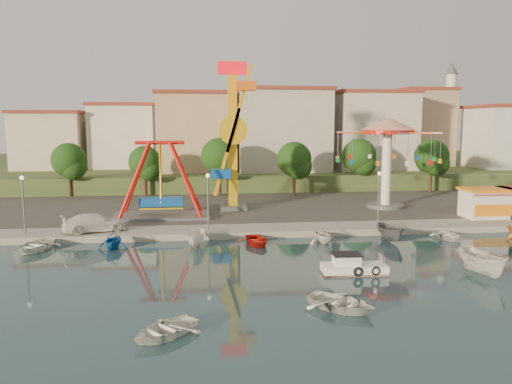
{
  "coord_description": "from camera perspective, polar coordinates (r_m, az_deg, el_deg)",
  "views": [
    {
      "loc": [
        -8.76,
        -31.8,
        10.36
      ],
      "look_at": [
        -3.52,
        14.0,
        4.0
      ],
      "focal_mm": 35.0,
      "sensor_mm": 36.0,
      "label": 1
    }
  ],
  "objects": [
    {
      "name": "ground",
      "position": [
        34.57,
        8.58,
        -9.67
      ],
      "size": [
        200.0,
        200.0,
        0.0
      ],
      "primitive_type": "plane",
      "color": "#132B34",
      "rests_on": "ground"
    },
    {
      "name": "quay_deck",
      "position": [
        94.74,
        -1.19,
        1.76
      ],
      "size": [
        200.0,
        100.0,
        0.6
      ],
      "primitive_type": "cube",
      "color": "#9E998E",
      "rests_on": "ground"
    },
    {
      "name": "asphalt_pad",
      "position": [
        63.17,
        1.52,
        -1.03
      ],
      "size": [
        90.0,
        28.0,
        0.01
      ],
      "primitive_type": "cube",
      "color": "#4C4944",
      "rests_on": "quay_deck"
    },
    {
      "name": "hill_terrace",
      "position": [
        99.58,
        -1.46,
        2.75
      ],
      "size": [
        200.0,
        60.0,
        3.0
      ],
      "primitive_type": "cube",
      "color": "#384C26",
      "rests_on": "ground"
    },
    {
      "name": "pirate_ship_ride",
      "position": [
        52.73,
        -10.82,
        1.22
      ],
      "size": [
        10.0,
        5.0,
        8.0
      ],
      "color": "#59595E",
      "rests_on": "quay_deck"
    },
    {
      "name": "kamikaze_tower",
      "position": [
        56.12,
        -2.53,
        6.04
      ],
      "size": [
        4.1,
        3.1,
        16.5
      ],
      "color": "#59595E",
      "rests_on": "quay_deck"
    },
    {
      "name": "wave_swinger",
      "position": [
        59.52,
        14.77,
        5.51
      ],
      "size": [
        11.6,
        11.6,
        10.4
      ],
      "color": "#59595E",
      "rests_on": "quay_deck"
    },
    {
      "name": "booth_left",
      "position": [
        57.38,
        24.97,
        -1.1
      ],
      "size": [
        5.4,
        3.78,
        3.08
      ],
      "color": "white",
      "rests_on": "quay_deck"
    },
    {
      "name": "lamp_post_0",
      "position": [
        47.87,
        -25.02,
        -1.61
      ],
      "size": [
        0.14,
        0.14,
        5.0
      ],
      "primitive_type": "cylinder",
      "color": "#59595E",
      "rests_on": "quay_deck"
    },
    {
      "name": "lamp_post_1",
      "position": [
        45.39,
        -5.49,
        -1.38
      ],
      "size": [
        0.14,
        0.14,
        5.0
      ],
      "primitive_type": "cylinder",
      "color": "#59595E",
      "rests_on": "quay_deck"
    },
    {
      "name": "lamp_post_2",
      "position": [
        48.37,
        13.82,
        -1.0
      ],
      "size": [
        0.14,
        0.14,
        5.0
      ],
      "primitive_type": "cylinder",
      "color": "#59595E",
      "rests_on": "quay_deck"
    },
    {
      "name": "tree_0",
      "position": [
        71.07,
        -20.59,
        3.41
      ],
      "size": [
        4.6,
        4.6,
        7.19
      ],
      "color": "#382314",
      "rests_on": "quay_deck"
    },
    {
      "name": "tree_1",
      "position": [
        68.61,
        -12.59,
        3.35
      ],
      "size": [
        4.35,
        4.35,
        6.8
      ],
      "color": "#382314",
      "rests_on": "quay_deck"
    },
    {
      "name": "tree_2",
      "position": [
        67.81,
        -4.2,
        4.08
      ],
      "size": [
        5.02,
        5.02,
        7.85
      ],
      "color": "#382314",
      "rests_on": "quay_deck"
    },
    {
      "name": "tree_3",
      "position": [
        67.55,
        4.38,
        3.75
      ],
      "size": [
        4.68,
        4.68,
        7.32
      ],
      "color": "#382314",
      "rests_on": "quay_deck"
    },
    {
      "name": "tree_4",
      "position": [
        72.94,
        11.69,
        4.07
      ],
      "size": [
        4.86,
        4.86,
        7.6
      ],
      "color": "#382314",
      "rests_on": "quay_deck"
    },
    {
      "name": "tree_5",
      "position": [
        75.02,
        19.42,
        3.85
      ],
      "size": [
        4.83,
        4.83,
        7.54
      ],
      "color": "#382314",
      "rests_on": "quay_deck"
    },
    {
      "name": "building_0",
      "position": [
        81.67,
        -24.22,
        6.17
      ],
      "size": [
        9.26,
        9.53,
        11.87
      ],
      "primitive_type": "cube",
      "color": "beige",
      "rests_on": "hill_terrace"
    },
    {
      "name": "building_1",
      "position": [
        84.18,
        -15.18,
        5.51
      ],
      "size": [
        12.33,
        9.01,
        8.63
      ],
      "primitive_type": "cube",
      "color": "silver",
      "rests_on": "hill_terrace"
    },
    {
      "name": "building_2",
      "position": [
        83.78,
        -6.18,
        6.61
      ],
      "size": [
        11.95,
        9.28,
        11.23
      ],
      "primitive_type": "cube",
      "color": "tan",
      "rests_on": "hill_terrace"
    },
    {
      "name": "building_3",
      "position": [
        81.91,
        3.59,
        5.91
      ],
      "size": [
        12.59,
        10.5,
        9.2
      ],
      "primitive_type": "cube",
      "color": "beige",
      "rests_on": "hill_terrace"
    },
    {
      "name": "building_4",
      "position": [
        88.53,
        11.86,
        5.91
      ],
      "size": [
        10.75,
        9.23,
        9.24
      ],
      "primitive_type": "cube",
      "color": "beige",
      "rests_on": "hill_terrace"
    },
    {
      "name": "building_5",
      "position": [
        91.87,
        20.19,
        6.28
      ],
      "size": [
        12.77,
        10.96,
        11.21
      ],
      "primitive_type": "cube",
      "color": "tan",
      "rests_on": "hill_terrace"
    },
    {
      "name": "building_6",
      "position": [
        96.39,
        26.94,
        6.31
      ],
      "size": [
        8.23,
        8.98,
        12.36
      ],
      "primitive_type": "cube",
      "color": "silver",
      "rests_on": "hill_terrace"
    },
    {
      "name": "minaret",
      "position": [
        96.79,
        21.27,
        8.62
      ],
      "size": [
        2.8,
        2.8,
        18.0
      ],
      "color": "silver",
      "rests_on": "hill_terrace"
    },
    {
      "name": "cabin_motorboat",
      "position": [
        35.59,
        10.97,
        -8.51
      ],
      "size": [
        4.53,
        1.94,
        1.57
      ],
      "rotation": [
        0.0,
        0.0,
        -0.04
      ],
      "color": "white",
      "rests_on": "ground"
    },
    {
      "name": "rowboat_a",
      "position": [
        28.93,
        9.72,
        -12.34
      ],
      "size": [
        4.99,
        4.97,
        0.85
      ],
      "primitive_type": "imported",
      "rotation": [
        0.0,
        0.0,
        0.8
      ],
      "color": "white",
      "rests_on": "ground"
    },
    {
      "name": "rowboat_b",
      "position": [
        25.67,
        -10.43,
        -15.16
      ],
      "size": [
        4.46,
        4.39,
        0.76
      ],
      "primitive_type": "imported",
      "rotation": [
        0.0,
        0.0,
        -0.83
      ],
      "color": "white",
      "rests_on": "ground"
    },
    {
      "name": "skiff",
      "position": [
        37.84,
        24.47,
        -7.34
      ],
      "size": [
        2.19,
        4.82,
        1.81
      ],
      "primitive_type": "imported",
      "rotation": [
        0.0,
        0.0,
        0.09
      ],
      "color": "silver",
      "rests_on": "ground"
    },
    {
      "name": "van",
      "position": [
        47.61,
        -17.91,
        -3.34
      ],
      "size": [
        6.17,
        4.13,
        1.66
      ],
      "primitive_type": "imported",
      "rotation": [
        0.0,
        0.0,
        1.92
      ],
      "color": "silver",
      "rests_on": "quay_deck"
    },
    {
      "name": "moored_boat_0",
      "position": [
        44.84,
        -23.96,
        -5.62
      ],
      "size": [
        4.02,
        4.86,
        0.87
      ],
      "primitive_type": "imported",
      "rotation": [
        0.0,
        0.0,
        -0.27
      ],
      "color": "white",
      "rests_on": "ground"
    },
    {
      "name": "moored_boat_1",
      "position": [
        43.29,
        -16.03,
        -5.26
      ],
      "size": [
        2.96,
        3.28,
        1.52
      ],
      "primitive_type": "imported",
      "rotation": [
        0.0,
        0.0,
        -0.17
      ],
      "color": "#1353A8",
      "rests_on": "ground"
    },
    {
      "name": "moored_boat_2",
      "position": [
        42.71,
        -6.83,
        -5.3
      ],
      "size": [
        1.94,
        3.7,
        1.36
      ],
      "primitive_type": "imported",
      "rotation": [
        0.0,
        0.0,
        -0.18
      ],
      "color": "silver",
      "rests_on": "ground"
    },
    {
      "name": "moored_boat_3",
      "position": [
        43.04,
        0.03,
        -5.54
      ],
      "size": [
        3.25,
        4.14,
        0.78
      ],
      "primitive_type": "imported",
      "rotation": [
        0.0,
        0.0,
        0.16
      ],
      "color": "red",
      "rests_on": "ground"
    },
    {
      "name": "moored_boat_4",
      "position": [
        43.98,
        7.61,
        -4.82
      ],
      "size": [
        3.24,
        3.5,
        1.52
      ],
      "primitive_type": "imported",
      "rotation": [
        0.0,
        0.0,
        0.3
      ],
      "color": "silver",
      "rests_on": "ground"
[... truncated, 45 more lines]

